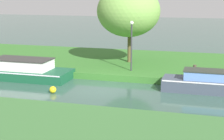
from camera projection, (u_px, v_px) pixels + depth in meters
ground_plane at (102, 90)px, 20.15m from camera, size 120.00×120.00×0.00m
riverbank_far at (131, 63)px, 26.68m from camera, size 72.00×10.00×0.40m
slate_barge at (214, 83)px, 19.52m from camera, size 5.36×1.62×1.23m
forest_narrowboat at (25, 70)px, 22.67m from camera, size 5.83×2.34×1.29m
willow_tree_left at (129, 11)px, 24.91m from camera, size 4.43×4.56×5.52m
lamp_post at (132, 40)px, 22.75m from camera, size 0.24×0.24×3.22m
mooring_post_near at (194, 72)px, 21.00m from camera, size 0.20×0.20×0.81m
channel_buoy at (53, 90)px, 19.44m from camera, size 0.37×0.37×0.37m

